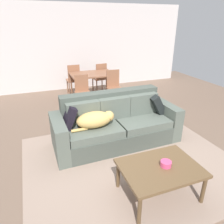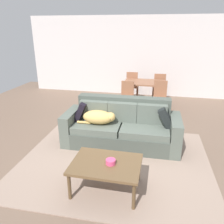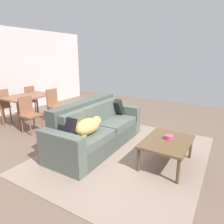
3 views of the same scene
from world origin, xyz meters
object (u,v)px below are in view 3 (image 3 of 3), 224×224
at_px(throw_pillow_by_right_arm, 114,107).
at_px(dining_chair_near_right, 55,104).
at_px(throw_pillow_by_left_arm, 64,129).
at_px(couch, 96,130).
at_px(coffee_table, 167,143).
at_px(bowl_on_coffee_table, 169,137).
at_px(dog_on_left_cushion, 88,126).
at_px(dining_chair_far_right, 28,100).
at_px(dining_chair_near_left, 29,112).
at_px(dining_chair_far_left, 1,105).
at_px(dining_table, 28,98).

xyz_separation_m(throw_pillow_by_right_arm, dining_chair_near_right, (-0.14, 1.91, -0.14)).
relative_size(throw_pillow_by_left_arm, throw_pillow_by_right_arm, 1.00).
relative_size(couch, coffee_table, 2.35).
distance_m(bowl_on_coffee_table, dining_chair_near_right, 3.52).
xyz_separation_m(throw_pillow_by_left_arm, coffee_table, (0.89, -1.51, -0.25)).
distance_m(dog_on_left_cushion, dining_chair_near_right, 2.42).
relative_size(dog_on_left_cushion, throw_pillow_by_right_arm, 1.89).
height_order(dining_chair_near_right, dining_chair_far_right, dining_chair_far_right).
bearing_deg(dining_chair_near_right, dining_chair_near_left, -170.71).
relative_size(dining_chair_near_right, dining_chair_far_left, 0.97).
height_order(throw_pillow_by_right_arm, dining_chair_far_left, dining_chair_far_left).
height_order(bowl_on_coffee_table, dining_chair_far_right, dining_chair_far_right).
relative_size(couch, bowl_on_coffee_table, 16.62).
bearing_deg(throw_pillow_by_right_arm, dining_table, 103.69).
height_order(throw_pillow_by_left_arm, bowl_on_coffee_table, throw_pillow_by_left_arm).
xyz_separation_m(dining_table, dining_chair_near_right, (0.46, -0.54, -0.18)).
relative_size(coffee_table, dining_chair_near_right, 1.08).
xyz_separation_m(bowl_on_coffee_table, dining_chair_near_left, (-0.29, 3.38, -0.00)).
relative_size(couch, throw_pillow_by_right_arm, 5.77).
distance_m(throw_pillow_by_right_arm, dining_table, 2.52).
height_order(throw_pillow_by_left_arm, throw_pillow_by_right_arm, throw_pillow_by_right_arm).
bearing_deg(throw_pillow_by_right_arm, dining_chair_near_right, 94.09).
relative_size(bowl_on_coffee_table, dining_chair_far_left, 0.15).
height_order(throw_pillow_by_right_arm, dining_chair_near_left, dining_chair_near_left).
bearing_deg(bowl_on_coffee_table, throw_pillow_by_right_arm, 64.00).
xyz_separation_m(bowl_on_coffee_table, dining_chair_near_right, (0.62, 3.46, 0.02)).
relative_size(dog_on_left_cushion, dining_table, 0.62).
bearing_deg(coffee_table, dining_table, 86.66).
bearing_deg(dog_on_left_cushion, throw_pillow_by_left_arm, 155.35).
distance_m(throw_pillow_by_right_arm, dining_chair_near_left, 2.10).
bearing_deg(dining_chair_near_left, couch, -82.53).
bearing_deg(dining_chair_far_right, bowl_on_coffee_table, 76.30).
distance_m(couch, dining_table, 2.55).
bearing_deg(throw_pillow_by_right_arm, dining_chair_near_left, 119.90).
xyz_separation_m(bowl_on_coffee_table, dining_chair_far_right, (0.58, 4.60, 0.02)).
bearing_deg(throw_pillow_by_left_arm, couch, -1.96).
bearing_deg(dining_table, dog_on_left_cushion, -104.63).
distance_m(dining_table, dining_chair_near_right, 0.74).
xyz_separation_m(couch, throw_pillow_by_right_arm, (0.86, 0.07, 0.29)).
bearing_deg(dog_on_left_cushion, dining_chair_near_left, 81.85).
height_order(dining_table, dining_chair_near_left, dining_chair_near_left).
distance_m(couch, dining_chair_far_left, 3.09).
bearing_deg(dining_chair_far_left, dining_table, 128.31).
bearing_deg(dining_chair_far_left, dining_chair_near_right, 129.04).
relative_size(dog_on_left_cushion, dining_chair_near_right, 0.83).
bearing_deg(dining_chair_near_left, dog_on_left_cushion, -95.10).
height_order(coffee_table, dining_chair_far_left, dining_chair_far_left).
distance_m(couch, bowl_on_coffee_table, 1.50).
xyz_separation_m(dog_on_left_cushion, dining_chair_near_left, (0.25, 2.04, -0.12)).
height_order(throw_pillow_by_right_arm, dining_chair_near_right, dining_chair_near_right).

